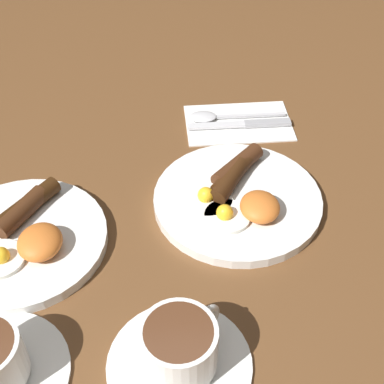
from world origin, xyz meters
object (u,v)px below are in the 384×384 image
breakfast_plate_far (22,238)px  teacup_near (180,351)px  knife (246,124)px  spoon (213,116)px  breakfast_plate_near (237,197)px

breakfast_plate_far → teacup_near: size_ratio=1.43×
knife → breakfast_plate_far: bearing=35.1°
knife → spoon: size_ratio=1.05×
spoon → knife: bearing=155.6°
teacup_near → spoon: bearing=-10.6°
breakfast_plate_near → spoon: bearing=3.4°
breakfast_plate_near → spoon: 0.21m
breakfast_plate_far → teacup_near: bearing=-134.2°
teacup_near → knife: (0.43, -0.14, -0.02)m
knife → spoon: spoon is taller
breakfast_plate_far → spoon: size_ratio=1.38×
breakfast_plate_near → teacup_near: 0.27m
breakfast_plate_far → knife: 0.41m
breakfast_plate_near → breakfast_plate_far: 0.30m
breakfast_plate_near → teacup_near: size_ratio=1.50×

